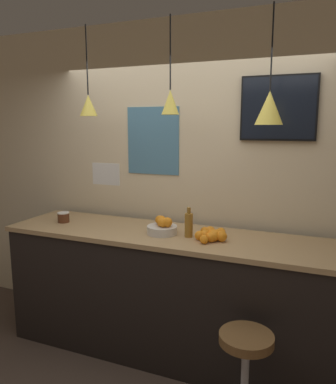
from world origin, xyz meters
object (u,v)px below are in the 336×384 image
fruit_bowl (162,227)px  bar_stool (245,365)px  juice_bottle (189,224)px  mounted_tv (278,108)px  spread_jar (64,217)px

fruit_bowl → bar_stool: bearing=-34.6°
juice_bottle → mounted_tv: mounted_tv is taller
bar_stool → mounted_tv: mounted_tv is taller
fruit_bowl → mounted_tv: 1.35m
bar_stool → fruit_bowl: bearing=145.4°
mounted_tv → juice_bottle: bearing=-143.4°
spread_jar → bar_stool: bearing=-17.3°
bar_stool → fruit_bowl: (-0.82, 0.56, 0.69)m
mounted_tv → spread_jar: bearing=-166.3°
bar_stool → spread_jar: bearing=162.7°
bar_stool → juice_bottle: 1.09m
bar_stool → fruit_bowl: fruit_bowl is taller
bar_stool → juice_bottle: bearing=136.1°
fruit_bowl → juice_bottle: 0.24m
fruit_bowl → spread_jar: (-1.00, -0.00, -0.01)m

